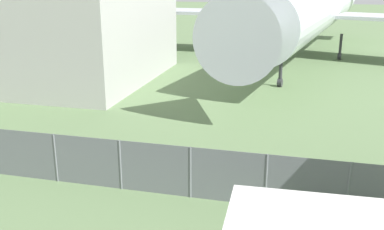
% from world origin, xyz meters
% --- Properties ---
extents(perimeter_fence, '(56.07, 0.07, 1.86)m').
position_xyz_m(perimeter_fence, '(0.00, 10.33, 0.93)').
color(perimeter_fence, slate).
rests_on(perimeter_fence, ground).
extents(airplane, '(33.67, 42.26, 13.07)m').
position_xyz_m(airplane, '(6.23, 38.07, 4.39)').
color(airplane, silver).
rests_on(airplane, ground).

